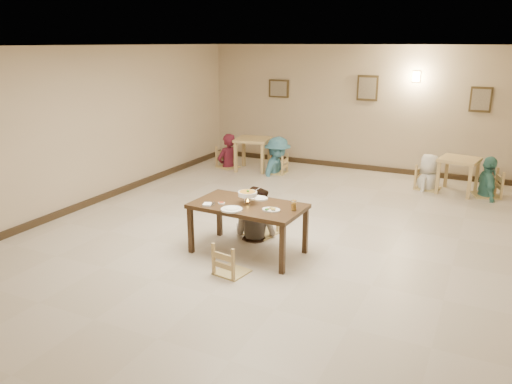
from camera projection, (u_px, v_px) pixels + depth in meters
The scene contains 32 objects.
floor at pixel (280, 235), 8.21m from camera, with size 10.00×10.00×0.00m, color #C0B3A0.
ceiling at pixel (283, 46), 7.35m from camera, with size 10.00×10.00×0.00m, color silver.
wall_back at pixel (362, 109), 12.09m from camera, with size 10.00×10.00×0.00m, color tan.
wall_front at pixel (0, 274), 3.48m from camera, with size 10.00×10.00×0.00m, color tan.
wall_left at pixel (88, 127), 9.46m from camera, with size 10.00×10.00×0.00m, color tan.
baseboard_back at pixel (359, 167), 12.48m from camera, with size 8.00×0.06×0.12m, color #312315.
baseboard_left at pixel (96, 200), 9.86m from camera, with size 0.06×10.00×0.12m, color #312315.
picture_a at pixel (279, 89), 12.86m from camera, with size 0.55×0.04×0.45m.
picture_b at pixel (367, 88), 11.86m from camera, with size 0.50×0.04×0.60m.
picture_c at pixel (481, 100), 10.86m from camera, with size 0.45×0.04×0.55m.
wall_sconce at pixel (416, 77), 11.32m from camera, with size 0.16×0.05×0.22m, color #FFD88C.
main_table at pixel (248, 210), 7.35m from camera, with size 1.67×0.99×0.77m.
chair_far at pixel (261, 206), 8.13m from camera, with size 0.46×0.46×0.98m.
chair_near at pixel (231, 244), 6.75m from camera, with size 0.41×0.41×0.86m.
main_diner at pixel (256, 187), 7.94m from camera, with size 0.82×0.64×1.69m, color gray.
curry_warmer at pixel (248, 194), 7.32m from camera, with size 0.31×0.28×0.25m.
rice_plate_far at pixel (258, 198), 7.57m from camera, with size 0.32×0.32×0.07m.
rice_plate_near at pixel (232, 209), 7.06m from camera, with size 0.31×0.31×0.07m.
fried_plate at pixel (271, 209), 7.04m from camera, with size 0.26×0.26×0.06m.
chili_dish at pixel (221, 203), 7.35m from camera, with size 0.10×0.10×0.02m.
napkin_cutlery at pixel (207, 204), 7.28m from camera, with size 0.17×0.23×0.03m.
drink_glass at pixel (294, 206), 7.05m from camera, with size 0.07×0.07×0.15m.
bg_table_left at pixel (253, 144), 12.23m from camera, with size 0.93×0.93×0.79m.
bg_table_right at pixel (459, 165), 10.35m from camera, with size 0.86×0.86×0.75m.
bg_chair_ll at pixel (228, 148), 12.52m from camera, with size 0.47×0.47×1.00m.
bg_chair_lr at pixel (278, 155), 11.98m from camera, with size 0.42×0.42×0.89m.
bg_chair_rl at pixel (430, 166), 10.67m from camera, with size 0.48×0.48×1.03m.
bg_chair_rr at pixel (489, 171), 10.15m from camera, with size 0.50×0.50×1.06m.
bg_diner_a at pixel (228, 134), 12.41m from camera, with size 0.63×0.41×1.73m, color #561625.
bg_diner_b at pixel (278, 137), 11.85m from camera, with size 1.15×0.66×1.77m, color teal.
bg_diner_c at pixel (431, 154), 10.59m from camera, with size 0.75×0.49×1.53m, color silver.
bg_diner_d at pixel (491, 157), 10.06m from camera, with size 0.98×0.41×1.67m, color teal.
Camera 1 is at (2.99, -7.06, 3.05)m, focal length 35.00 mm.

